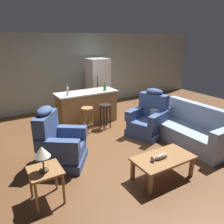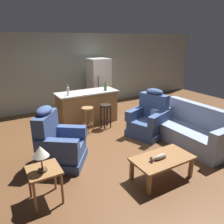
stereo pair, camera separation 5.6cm
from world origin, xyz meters
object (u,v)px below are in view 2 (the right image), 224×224
Objects in this scene: coffee_table at (162,160)px; refrigerator at (99,84)px; bar_stool_right at (106,112)px; table_lamp at (41,152)px; fish_figurine at (159,157)px; recliner_near_lamp at (58,144)px; kitchen_island at (88,107)px; couch at (192,131)px; bottle_tall_green at (105,87)px; end_table at (44,175)px; bottle_short_amber at (68,91)px; recliner_near_island at (149,119)px; bar_stool_left at (88,115)px.

coffee_table is 4.57m from refrigerator.
coffee_table is 1.62× the size of bar_stool_right.
fish_figurine is at bearing -13.40° from table_lamp.
refrigerator is (1.10, 4.45, 0.42)m from fish_figurine.
bar_stool_right is (1.72, 1.16, 0.05)m from recliner_near_lamp.
recliner_near_lamp is 3.89m from refrigerator.
coffee_table is at bearing 6.34° from fish_figurine.
kitchen_island reaches higher than bar_stool_right.
couch is 2.32m from bar_stool_right.
table_lamp is 1.55× the size of bottle_tall_green.
end_table is at bearing 59.64° from table_lamp.
end_table reaches higher than fish_figurine.
coffee_table is 0.14m from fish_figurine.
fish_figurine is 0.50× the size of bar_stool_right.
couch is at bearing 21.08° from recliner_near_lamp.
recliner_near_lamp is at bearing 132.73° from fish_figurine.
recliner_near_lamp reaches higher than end_table.
bar_stool_right is at bearing 43.71° from end_table.
fish_figurine is at bearing -103.94° from refrigerator.
end_table is at bearing -117.09° from bottle_short_amber.
fish_figurine is 0.28× the size of recliner_near_island.
end_table is at bearing -128.21° from bar_stool_left.
bar_stool_right is (0.27, -0.63, -0.01)m from kitchen_island.
refrigerator reaches higher than couch.
kitchen_island reaches higher than fish_figurine.
bar_stool_left is 0.55m from bar_stool_right.
recliner_near_island is 3.26m from table_lamp.
recliner_near_island is at bearing -71.53° from bottle_tall_green.
couch is 2.67m from bar_stool_left.
table_lamp is 0.23× the size of refrigerator.
recliner_near_lamp is 0.67× the size of kitchen_island.
recliner_near_island is 2.93× the size of table_lamp.
refrigerator is at bearing 68.31° from bar_stool_right.
end_table is 2.71m from bar_stool_left.
couch reaches higher than fish_figurine.
bar_stool_right is at bearing 81.83° from fish_figurine.
bar_stool_left is 2.57× the size of bottle_tall_green.
table_lamp is 0.60× the size of bar_stool_right.
refrigerator is (1.00, 1.20, 0.40)m from kitchen_island.
recliner_near_lamp is at bearing -16.23° from recliner_near_island.
recliner_near_lamp reaches higher than kitchen_island.
bar_stool_right is (0.27, 2.60, 0.11)m from coffee_table.
coffee_table is 3.24m from kitchen_island.
kitchen_island is at bearing 113.37° from bar_stool_right.
recliner_near_lamp is 2.30m from kitchen_island.
recliner_near_island is 1.66m from bottle_tall_green.
bar_stool_left is (-0.28, -0.63, -0.01)m from kitchen_island.
refrigerator is (-0.56, 3.76, 0.54)m from couch.
recliner_near_lamp is (-1.34, 1.45, -0.04)m from fish_figurine.
kitchen_island reaches higher than couch.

